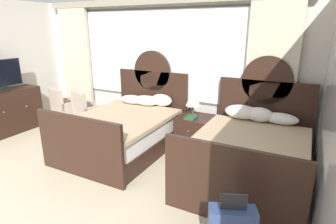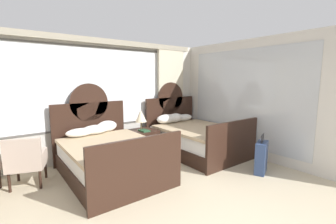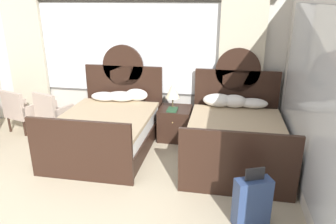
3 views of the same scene
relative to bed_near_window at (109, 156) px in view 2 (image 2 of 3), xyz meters
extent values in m
cube|color=beige|center=(0.08, 1.18, 0.97)|extent=(5.97, 0.07, 2.70)
cube|color=#5B5954|center=(0.08, 1.13, 1.23)|extent=(3.95, 0.02, 1.81)
cube|color=white|center=(0.08, 1.13, 1.23)|extent=(3.87, 0.02, 1.73)
cube|color=#C1B79E|center=(2.26, 1.04, 0.92)|extent=(0.82, 0.08, 2.60)
cube|color=gray|center=(0.08, 1.04, 2.24)|extent=(5.50, 0.10, 0.12)
cube|color=beige|center=(3.10, -1.06, 0.97)|extent=(0.07, 4.40, 2.70)
cube|color=#B2B7BC|center=(3.06, -0.76, 0.97)|extent=(0.01, 3.08, 2.27)
cube|color=black|center=(0.00, -0.06, -0.23)|extent=(1.49, 2.05, 0.30)
cube|color=white|center=(0.00, -0.06, 0.07)|extent=(1.43, 1.95, 0.29)
cube|color=tan|center=(0.00, -0.14, 0.24)|extent=(1.53, 1.85, 0.06)
cube|color=black|center=(0.00, 1.00, 0.27)|extent=(1.57, 0.06, 1.30)
cylinder|color=black|center=(0.00, 1.00, 0.92)|extent=(0.82, 0.06, 0.82)
cube|color=black|center=(0.00, -1.12, 0.10)|extent=(1.57, 0.06, 0.95)
ellipsoid|color=white|center=(-0.31, 0.71, 0.36)|extent=(0.54, 0.32, 0.17)
ellipsoid|color=white|center=(0.01, 0.73, 0.37)|extent=(0.57, 0.32, 0.19)
ellipsoid|color=white|center=(0.31, 0.82, 0.39)|extent=(0.44, 0.24, 0.24)
cube|color=black|center=(2.22, -0.06, -0.23)|extent=(1.49, 2.05, 0.30)
cube|color=white|center=(2.22, -0.06, 0.07)|extent=(1.43, 1.95, 0.29)
cube|color=tan|center=(2.22, -0.14, 0.24)|extent=(1.53, 1.85, 0.06)
cube|color=black|center=(2.22, 1.00, 0.27)|extent=(1.57, 0.06, 1.30)
cylinder|color=black|center=(2.22, 1.00, 0.92)|extent=(0.82, 0.06, 0.82)
cube|color=black|center=(2.22, -1.12, 0.10)|extent=(1.57, 0.06, 0.95)
ellipsoid|color=white|center=(1.90, 0.75, 0.39)|extent=(0.57, 0.33, 0.24)
ellipsoid|color=white|center=(2.19, 0.75, 0.39)|extent=(0.46, 0.28, 0.24)
ellipsoid|color=white|center=(2.52, 0.78, 0.36)|extent=(0.54, 0.27, 0.18)
cube|color=black|center=(1.11, 0.62, -0.08)|extent=(0.60, 0.60, 0.61)
sphere|color=tan|center=(1.11, 0.31, 0.06)|extent=(0.02, 0.02, 0.02)
cylinder|color=brown|center=(1.06, 0.62, 0.24)|extent=(0.14, 0.14, 0.02)
cylinder|color=brown|center=(1.06, 0.62, 0.34)|extent=(0.03, 0.03, 0.19)
cone|color=beige|center=(1.06, 0.62, 0.58)|extent=(0.27, 0.27, 0.29)
cube|color=#285133|center=(1.08, 0.50, 0.24)|extent=(0.18, 0.26, 0.03)
cube|color=#B29E8E|center=(-1.27, 0.47, -0.01)|extent=(0.69, 0.69, 0.10)
cube|color=#B29E8E|center=(-1.34, 0.25, 0.26)|extent=(0.54, 0.26, 0.45)
cube|color=#B29E8E|center=(-1.04, 0.39, 0.12)|extent=(0.22, 0.48, 0.16)
cube|color=#B29E8E|center=(-1.49, 0.55, 0.12)|extent=(0.22, 0.48, 0.16)
cylinder|color=black|center=(-0.98, 0.60, -0.22)|extent=(0.04, 0.04, 0.31)
cylinder|color=black|center=(-1.40, 0.75, -0.22)|extent=(0.04, 0.04, 0.31)
cylinder|color=black|center=(-1.13, 0.18, -0.22)|extent=(0.04, 0.04, 0.31)
cylinder|color=black|center=(-1.55, 0.33, -0.22)|extent=(0.04, 0.04, 0.31)
cube|color=navy|center=(2.39, -1.66, -0.08)|extent=(0.46, 0.33, 0.61)
cube|color=#232326|center=(2.39, -1.66, 0.30)|extent=(0.22, 0.11, 0.15)
cylinder|color=black|center=(2.23, -1.72, -0.35)|extent=(0.05, 0.04, 0.05)
cylinder|color=black|center=(2.55, -1.59, -0.35)|extent=(0.05, 0.04, 0.05)
camera|label=1|loc=(2.82, -3.73, 1.76)|focal=29.04mm
camera|label=2|loc=(-1.62, -3.97, 1.43)|focal=24.63mm
camera|label=3|loc=(1.98, -4.89, 2.17)|focal=33.67mm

